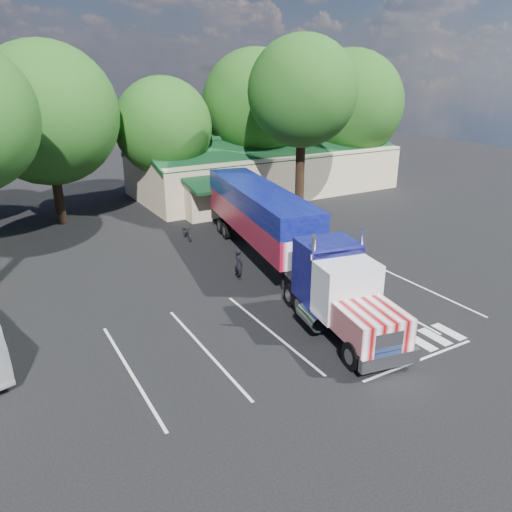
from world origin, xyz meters
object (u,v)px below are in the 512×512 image
woman (239,264)px  bicycle (187,232)px  semi_truck (276,228)px  silver_sedan (268,193)px

woman → bicycle: size_ratio=0.92×
semi_truck → woman: semi_truck is taller
bicycle → woman: bearing=-85.3°
woman → silver_sedan: (10.40, 14.00, -0.10)m
silver_sedan → bicycle: bearing=149.0°
semi_truck → bicycle: size_ratio=11.08×
woman → silver_sedan: size_ratio=0.37×
woman → bicycle: 8.01m
woman → silver_sedan: woman is taller
semi_truck → woman: (-2.56, -0.25, -1.64)m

